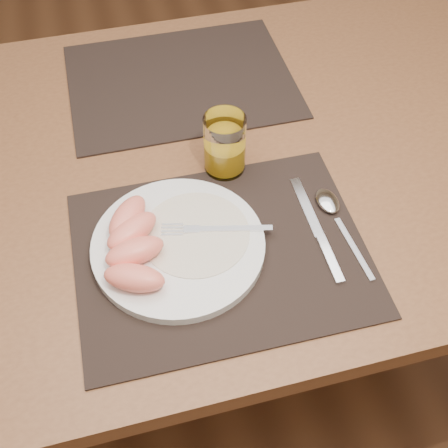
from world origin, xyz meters
TOP-DOWN VIEW (x-y plane):
  - ground at (0.00, 0.00)m, footprint 5.00×5.00m
  - table at (0.00, 0.00)m, footprint 1.40×0.90m
  - placemat_near at (-0.02, -0.22)m, footprint 0.46×0.36m
  - placemat_far at (0.01, 0.22)m, footprint 0.45×0.35m
  - plate at (-0.08, -0.20)m, footprint 0.27×0.27m
  - plate_dressing at (-0.05, -0.19)m, footprint 0.17×0.17m
  - fork at (-0.03, -0.18)m, footprint 0.17×0.06m
  - knife at (0.14, -0.23)m, footprint 0.02×0.22m
  - spoon at (0.18, -0.18)m, footprint 0.04×0.19m
  - juice_glass at (0.03, -0.04)m, footprint 0.07×0.07m
  - grapefruit_wedges at (-0.15, -0.20)m, footprint 0.11×0.20m

SIDE VIEW (x-z plane):
  - ground at x=0.00m, z-range 0.00..0.00m
  - table at x=0.00m, z-range 0.29..1.04m
  - placemat_near at x=-0.02m, z-range 0.75..0.75m
  - placemat_far at x=0.01m, z-range 0.75..0.75m
  - knife at x=0.14m, z-range 0.75..0.76m
  - spoon at x=0.18m, z-range 0.75..0.77m
  - plate at x=-0.08m, z-range 0.75..0.77m
  - plate_dressing at x=-0.05m, z-range 0.77..0.77m
  - fork at x=-0.03m, z-range 0.77..0.77m
  - grapefruit_wedges at x=-0.15m, z-range 0.77..0.81m
  - juice_glass at x=0.03m, z-range 0.75..0.86m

